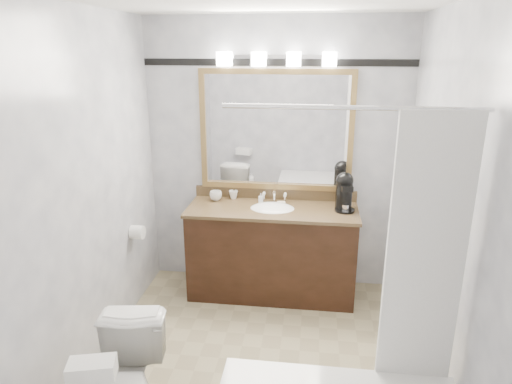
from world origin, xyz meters
TOP-DOWN VIEW (x-y plane):
  - room at (0.00, 0.00)m, footprint 2.42×2.62m
  - vanity at (0.00, 1.02)m, footprint 1.53×0.58m
  - mirror at (0.00, 1.28)m, footprint 1.40×0.04m
  - vanity_light_bar at (0.00, 1.23)m, footprint 1.02×0.14m
  - accent_stripe at (0.00, 1.29)m, footprint 2.40×0.01m
  - tp_roll at (-1.14, 0.66)m, footprint 0.11×0.12m
  - tissue_box at (-0.67, -1.12)m, footprint 0.25×0.18m
  - coffee_maker at (0.63, 1.07)m, footprint 0.18×0.22m
  - cup_left at (-0.55, 1.17)m, footprint 0.13×0.13m
  - cup_right at (-0.39, 1.23)m, footprint 0.10×0.10m
  - soap_bottle_a at (-0.12, 1.15)m, footprint 0.05×0.05m
  - soap_bar at (0.07, 1.13)m, footprint 0.08×0.05m

SIDE VIEW (x-z plane):
  - vanity at x=0.00m, z-range -0.04..0.93m
  - tp_roll at x=-1.14m, z-range 0.64..0.76m
  - tissue_box at x=-0.67m, z-range 0.71..0.81m
  - soap_bar at x=0.07m, z-range 0.85..0.87m
  - cup_right at x=-0.39m, z-range 0.85..0.93m
  - cup_left at x=-0.55m, z-range 0.85..0.94m
  - soap_bottle_a at x=-0.12m, z-range 0.85..0.94m
  - coffee_maker at x=0.63m, z-range 0.85..1.19m
  - room at x=0.00m, z-range -0.01..2.51m
  - mirror at x=0.00m, z-range 0.95..2.05m
  - accent_stripe at x=0.00m, z-range 2.07..2.13m
  - vanity_light_bar at x=0.00m, z-range 2.07..2.19m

